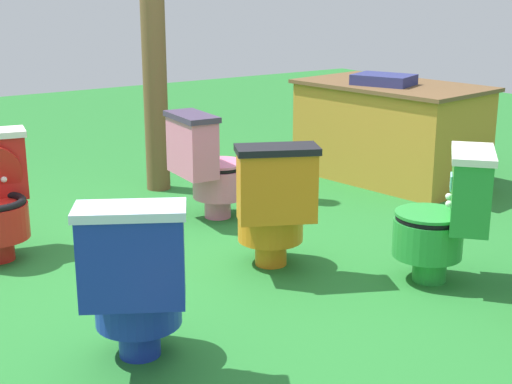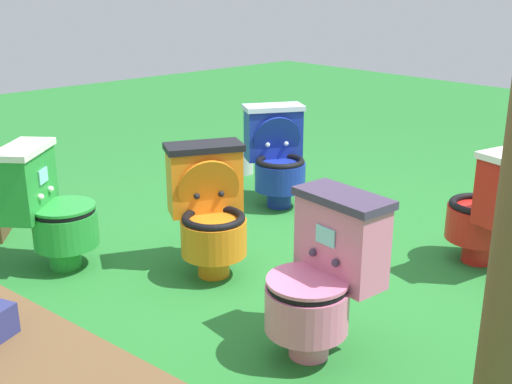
{
  "view_description": "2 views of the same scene",
  "coord_description": "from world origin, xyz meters",
  "px_view_note": "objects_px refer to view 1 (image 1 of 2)",
  "views": [
    {
      "loc": [
        3.51,
        -1.84,
        1.57
      ],
      "look_at": [
        0.03,
        0.47,
        0.38
      ],
      "focal_mm": 53.01,
      "sensor_mm": 36.0,
      "label": 1
    },
    {
      "loc": [
        -2.38,
        2.5,
        1.6
      ],
      "look_at": [
        0.27,
        0.07,
        0.39
      ],
      "focal_mm": 44.46,
      "sensor_mm": 36.0,
      "label": 2
    }
  ],
  "objects_px": {
    "toilet_orange": "(273,205)",
    "toilet_green": "(447,216)",
    "vendor_table": "(390,131)",
    "toilet_blue": "(135,281)",
    "toilet_pink": "(208,165)",
    "wooden_post": "(153,41)"
  },
  "relations": [
    {
      "from": "toilet_orange",
      "to": "toilet_green",
      "type": "bearing_deg",
      "value": -19.84
    },
    {
      "from": "vendor_table",
      "to": "wooden_post",
      "type": "distance_m",
      "value": 1.99
    },
    {
      "from": "toilet_pink",
      "to": "vendor_table",
      "type": "distance_m",
      "value": 1.76
    },
    {
      "from": "toilet_blue",
      "to": "toilet_pink",
      "type": "bearing_deg",
      "value": 80.19
    },
    {
      "from": "vendor_table",
      "to": "toilet_green",
      "type": "bearing_deg",
      "value": -35.51
    },
    {
      "from": "toilet_blue",
      "to": "vendor_table",
      "type": "bearing_deg",
      "value": 58.05
    },
    {
      "from": "toilet_pink",
      "to": "toilet_blue",
      "type": "distance_m",
      "value": 2.0
    },
    {
      "from": "toilet_blue",
      "to": "toilet_green",
      "type": "bearing_deg",
      "value": 25.93
    },
    {
      "from": "vendor_table",
      "to": "toilet_orange",
      "type": "bearing_deg",
      "value": -59.8
    },
    {
      "from": "toilet_orange",
      "to": "toilet_green",
      "type": "distance_m",
      "value": 0.92
    },
    {
      "from": "toilet_orange",
      "to": "vendor_table",
      "type": "relative_size",
      "value": 0.46
    },
    {
      "from": "toilet_green",
      "to": "vendor_table",
      "type": "bearing_deg",
      "value": 11.75
    },
    {
      "from": "toilet_green",
      "to": "wooden_post",
      "type": "relative_size",
      "value": 0.32
    },
    {
      "from": "toilet_orange",
      "to": "toilet_blue",
      "type": "distance_m",
      "value": 1.23
    },
    {
      "from": "toilet_pink",
      "to": "toilet_blue",
      "type": "relative_size",
      "value": 1.0
    },
    {
      "from": "toilet_blue",
      "to": "vendor_table",
      "type": "distance_m",
      "value": 3.44
    },
    {
      "from": "toilet_orange",
      "to": "toilet_green",
      "type": "xyz_separation_m",
      "value": [
        0.65,
        0.65,
        -0.0
      ]
    },
    {
      "from": "toilet_pink",
      "to": "toilet_orange",
      "type": "relative_size",
      "value": 1.0
    },
    {
      "from": "toilet_pink",
      "to": "wooden_post",
      "type": "distance_m",
      "value": 1.15
    },
    {
      "from": "toilet_pink",
      "to": "toilet_blue",
      "type": "xyz_separation_m",
      "value": [
        1.56,
        -1.25,
        0.0
      ]
    },
    {
      "from": "toilet_orange",
      "to": "toilet_blue",
      "type": "bearing_deg",
      "value": -127.18
    },
    {
      "from": "toilet_blue",
      "to": "wooden_post",
      "type": "xyz_separation_m",
      "value": [
        -2.43,
        1.31,
        0.75
      ]
    }
  ]
}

